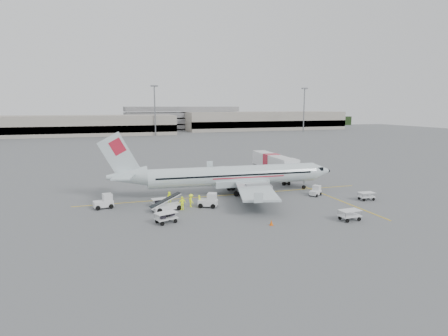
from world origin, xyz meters
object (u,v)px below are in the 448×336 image
Objects in this scene: tug_fore at (315,191)px; tug_mid at (208,200)px; tug_aft at (103,201)px; jet_bridge at (271,166)px; aircraft at (235,163)px; belt_loader at (167,200)px.

tug_mid is at bearing 150.17° from tug_fore.
jet_bridge is at bearing 10.55° from tug_aft.
aircraft reaches higher than jet_bridge.
jet_bridge is 3.50× the size of belt_loader.
tug_aft is at bearing -167.44° from tug_mid.
belt_loader is 22.36m from tug_fore.
tug_fore is at bearing 31.73° from tug_mid.
belt_loader is 8.52m from tug_aft.
jet_bridge is 22.65m from tug_mid.
belt_loader is 5.44m from tug_mid.
belt_loader is at bearing 149.08° from tug_fore.
aircraft is 14.07m from jet_bridge.
tug_aft is (-13.17, 3.59, -0.00)m from tug_mid.
jet_bridge reaches higher than tug_aft.
aircraft reaches higher than belt_loader.
tug_aft is (-19.17, -2.83, -3.81)m from aircraft.
tug_mid is at bearing -15.67° from belt_loader.
jet_bridge reaches higher than tug_mid.
tug_mid reaches higher than tug_aft.
tug_aft reaches higher than tug_fore.
aircraft is 14.10× the size of tug_mid.
jet_bridge is 26.80m from belt_loader.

